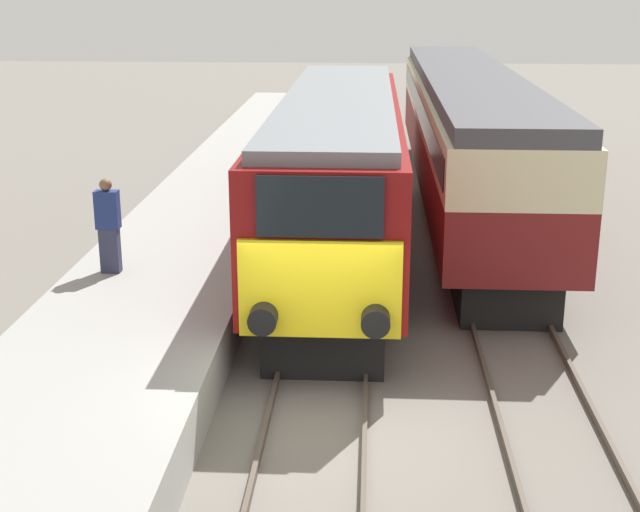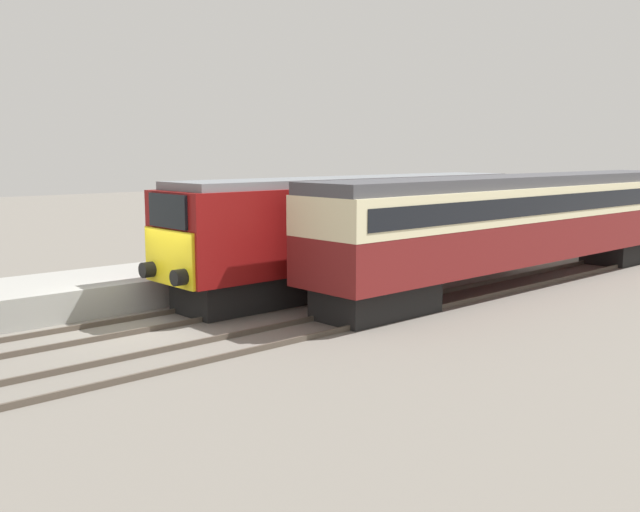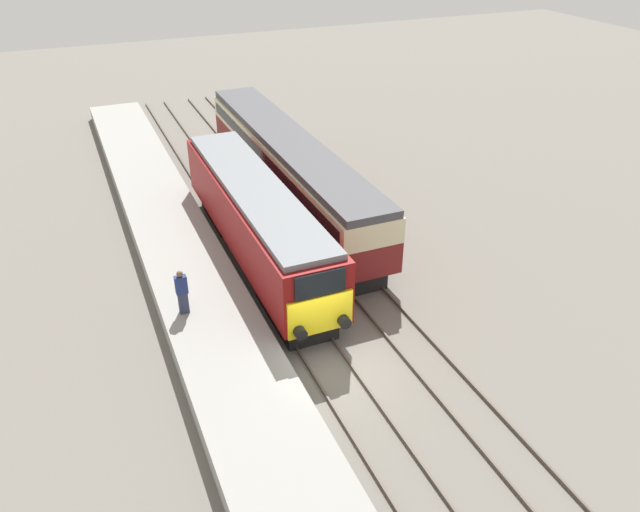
# 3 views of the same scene
# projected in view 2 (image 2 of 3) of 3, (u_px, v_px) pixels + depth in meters

# --- Properties ---
(ground_plane) EXTENTS (120.00, 120.00, 0.00)m
(ground_plane) POSITION_uv_depth(u_px,v_px,m) (135.00, 327.00, 19.03)
(ground_plane) COLOR slate
(platform_left) EXTENTS (3.50, 50.00, 0.88)m
(platform_left) POSITION_uv_depth(u_px,v_px,m) (287.00, 265.00, 26.70)
(platform_left) COLOR gray
(platform_left) RESTS_ON ground_plane
(rails_near_track) EXTENTS (1.51, 60.00, 0.14)m
(rails_near_track) POSITION_uv_depth(u_px,v_px,m) (280.00, 299.00, 22.34)
(rails_near_track) COLOR #4C4238
(rails_near_track) RESTS_ON ground_plane
(rails_far_track) EXTENTS (1.50, 60.00, 0.14)m
(rails_far_track) POSITION_uv_depth(u_px,v_px,m) (357.00, 317.00, 19.85)
(rails_far_track) COLOR #4C4238
(rails_far_track) RESTS_ON ground_plane
(locomotive) EXTENTS (2.70, 14.96, 3.81)m
(locomotive) POSITION_uv_depth(u_px,v_px,m) (357.00, 226.00, 24.29)
(locomotive) COLOR black
(locomotive) RESTS_ON ground_plane
(passenger_carriage) EXTENTS (2.75, 19.55, 3.84)m
(passenger_carriage) POSITION_uv_depth(u_px,v_px,m) (525.00, 218.00, 25.08)
(passenger_carriage) COLOR black
(passenger_carriage) RESTS_ON ground_plane
(person_on_platform) EXTENTS (0.44, 0.26, 1.83)m
(person_on_platform) POSITION_uv_depth(u_px,v_px,m) (191.00, 234.00, 24.79)
(person_on_platform) COLOR #2D334C
(person_on_platform) RESTS_ON platform_left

